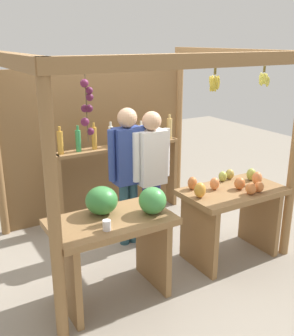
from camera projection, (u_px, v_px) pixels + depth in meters
ground_plane at (138, 242)px, 4.79m from camera, size 12.00×12.00×0.00m
market_stall at (119, 127)px, 4.74m from camera, size 2.74×2.23×2.22m
fruit_counter_left at (115, 231)px, 3.61m from camera, size 1.10×0.68×1.06m
fruit_counter_right at (231, 207)px, 4.31m from camera, size 1.10×0.65×0.97m
bottle_shelf_unit at (119, 160)px, 5.27m from camera, size 1.76×0.22×1.34m
vendor_man at (128, 165)px, 4.49m from camera, size 0.48×0.22×1.62m
vendor_woman at (152, 167)px, 4.53m from camera, size 0.48×0.21×1.58m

